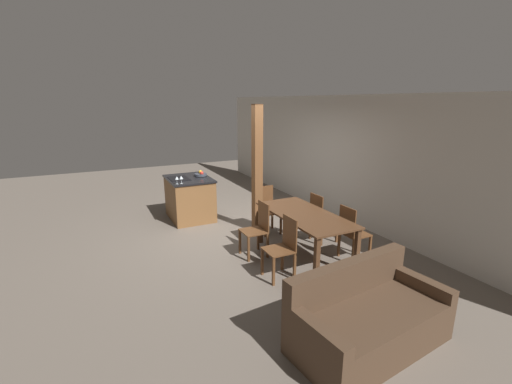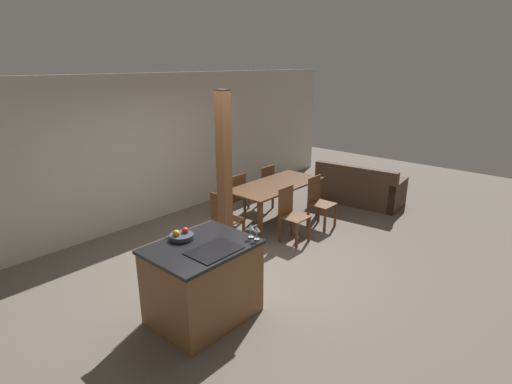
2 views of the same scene
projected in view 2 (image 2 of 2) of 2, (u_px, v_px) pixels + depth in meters
The scene contains 14 objects.
ground_plane at pixel (239, 264), 5.96m from camera, with size 16.00×16.00×0.00m, color #665B51.
wall_back at pixel (136, 152), 7.13m from camera, with size 11.20×0.08×2.70m.
kitchen_island at pixel (203, 282), 4.60m from camera, with size 1.18×0.91×0.94m.
fruit_bowl at pixel (181, 235), 4.59m from camera, with size 0.28×0.28×0.12m.
wine_glass_near at pixel (257, 229), 4.54m from camera, with size 0.07×0.07×0.16m.
wine_glass_middle at pixel (251, 227), 4.59m from camera, with size 0.07×0.07×0.16m.
dining_table at pixel (276, 189), 7.27m from camera, with size 1.88×0.87×0.77m.
dining_chair_near_left at pixel (291, 214), 6.61m from camera, with size 0.40×0.40×0.93m.
dining_chair_near_right at pixel (319, 201), 7.22m from camera, with size 0.40×0.40×0.93m.
dining_chair_far_left at pixel (234, 197), 7.44m from camera, with size 0.40×0.40×0.93m.
dining_chair_far_right at pixel (263, 187), 8.04m from camera, with size 0.40×0.40×0.93m.
dining_chair_head_end at pixel (225, 219), 6.39m from camera, with size 0.40×0.40×0.93m.
couch at pixel (359, 189), 8.52m from camera, with size 1.03×1.82×0.85m.
timber_post at pixel (224, 176), 5.96m from camera, with size 0.17×0.17×2.52m.
Camera 2 is at (-3.83, -3.71, 2.88)m, focal length 28.00 mm.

